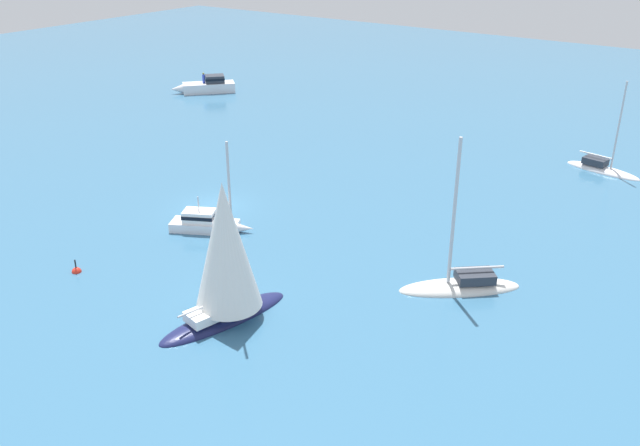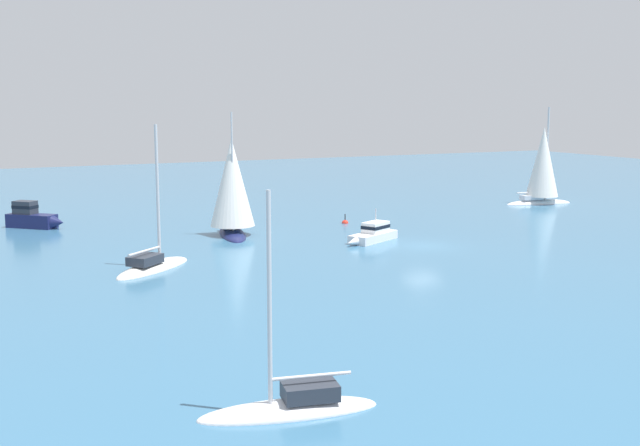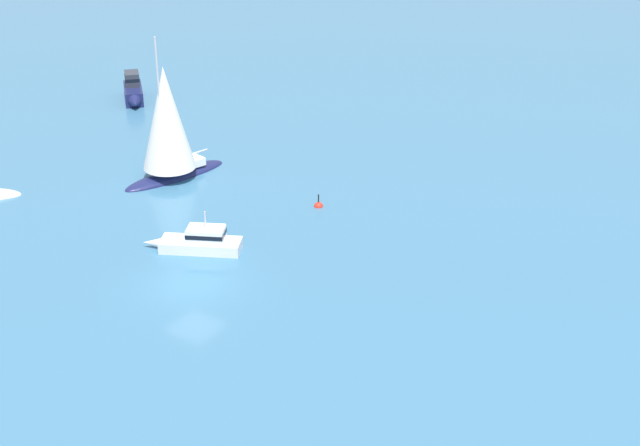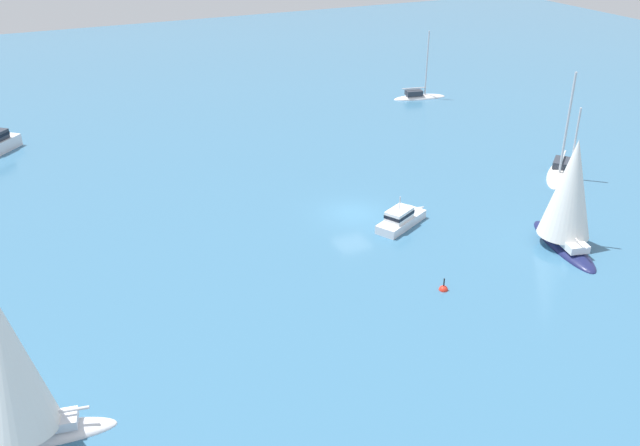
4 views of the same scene
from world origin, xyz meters
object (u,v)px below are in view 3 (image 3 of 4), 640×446
channel_buoy (319,206)px  yacht (168,127)px  launch_1 (200,241)px  powerboat (133,91)px

channel_buoy → yacht: bearing=98.2°
yacht → launch_1: 11.07m
yacht → launch_1: (-6.85, -8.22, -2.85)m
yacht → launch_1: size_ratio=1.83×
launch_1 → channel_buoy: bearing=-131.7°
yacht → launch_1: bearing=63.8°
powerboat → channel_buoy: 25.04m
powerboat → launch_1: bearing=4.8°
powerboat → channel_buoy: size_ratio=4.23×
yacht → launch_1: yacht is taller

